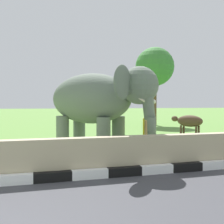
% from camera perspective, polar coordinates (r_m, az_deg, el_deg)
% --- Properties ---
extents(barrier_parapet, '(28.00, 0.36, 1.00)m').
position_cam_1_polar(barrier_parapet, '(7.05, -11.62, -9.49)').
color(barrier_parapet, tan).
rests_on(barrier_parapet, ground_plane).
extents(elephant, '(3.77, 3.88, 3.01)m').
position_cam_1_polar(elephant, '(9.11, -2.75, 2.46)').
color(elephant, slate).
rests_on(elephant, ground_plane).
extents(person_handler, '(0.47, 0.54, 1.66)m').
position_cam_1_polar(person_handler, '(8.99, 7.56, -4.30)').
color(person_handler, navy).
rests_on(person_handler, ground_plane).
extents(cow_near, '(1.41, 1.80, 1.23)m').
position_cam_1_polar(cow_near, '(16.05, 15.79, -1.92)').
color(cow_near, '#473323').
rests_on(cow_near, ground_plane).
extents(tree_distant, '(3.36, 3.36, 6.80)m').
position_cam_1_polar(tree_distant, '(24.40, 8.90, 9.23)').
color(tree_distant, brown).
rests_on(tree_distant, ground_plane).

